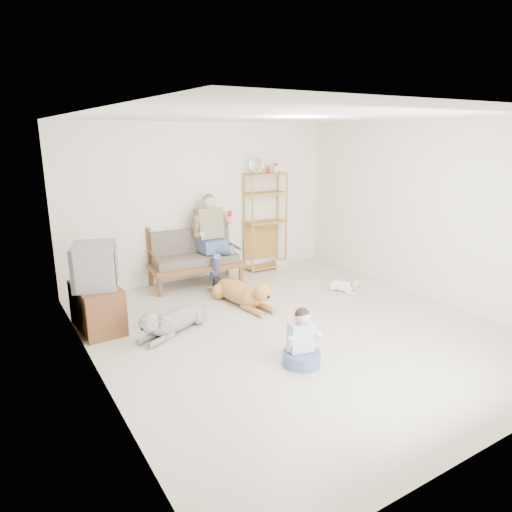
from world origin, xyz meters
TOP-DOWN VIEW (x-y plane):
  - floor at (0.00, 0.00)m, footprint 5.50×5.50m
  - ceiling at (0.00, 0.00)m, footprint 5.50×5.50m
  - wall_back at (0.00, 2.75)m, footprint 5.00×0.00m
  - wall_left at (-2.50, 0.00)m, footprint 0.00×5.50m
  - wall_right at (2.50, 0.00)m, footprint 0.00×5.50m
  - loveseat at (-0.37, 2.42)m, footprint 1.56×0.85m
  - man at (-0.09, 2.19)m, footprint 0.58×0.83m
  - etagere at (1.16, 2.55)m, footprint 0.81×0.35m
  - book_stack at (1.45, 2.47)m, footprint 0.26×0.21m
  - tv_stand at (-2.23, 1.36)m, footprint 0.55×0.93m
  - crt_tv at (-2.19, 1.36)m, footprint 0.70×0.79m
  - wall_outlet at (-1.25, 2.73)m, footprint 0.12×0.02m
  - golden_retriever at (-0.15, 1.12)m, footprint 0.51×1.51m
  - shaggy_dog at (-1.44, 0.74)m, footprint 1.23×0.74m
  - terrier at (1.56, 0.74)m, footprint 0.33×0.63m
  - child at (-0.51, -0.81)m, footprint 0.43×0.43m

SIDE VIEW (x-z plane):
  - floor at x=0.00m, z-range 0.00..0.00m
  - book_stack at x=1.45m, z-range 0.00..0.15m
  - terrier at x=1.56m, z-range -0.02..0.23m
  - shaggy_dog at x=-1.44m, z-range -0.04..0.37m
  - golden_retriever at x=-0.15m, z-range -0.04..0.42m
  - child at x=-0.51m, z-range -0.10..0.58m
  - wall_outlet at x=-1.25m, z-range 0.26..0.34m
  - tv_stand at x=-2.23m, z-range 0.00..0.60m
  - loveseat at x=-0.37m, z-range 0.01..0.96m
  - man at x=-0.09m, z-range 0.03..1.38m
  - crt_tv at x=-2.19m, z-range 0.60..1.15m
  - etagere at x=1.16m, z-range -0.13..1.99m
  - wall_left at x=-2.50m, z-range -1.40..4.10m
  - wall_right at x=2.50m, z-range -1.40..4.10m
  - wall_back at x=0.00m, z-range -1.15..3.85m
  - ceiling at x=0.00m, z-range 2.70..2.70m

